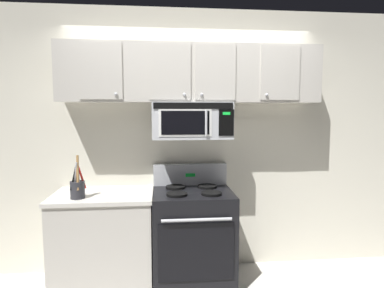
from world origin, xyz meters
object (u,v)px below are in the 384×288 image
at_px(over_range_microwave, 191,121).
at_px(utensil_crock_charcoal, 78,187).
at_px(salt_shaker, 72,189).
at_px(stove_range, 193,235).

xyz_separation_m(over_range_microwave, utensil_crock_charcoal, (-1.03, -0.27, -0.58)).
bearing_deg(salt_shaker, utensil_crock_charcoal, -60.32).
height_order(over_range_microwave, utensil_crock_charcoal, over_range_microwave).
bearing_deg(stove_range, over_range_microwave, 90.14).
height_order(stove_range, salt_shaker, stove_range).
bearing_deg(stove_range, utensil_crock_charcoal, -171.41).
relative_size(utensil_crock_charcoal, salt_shaker, 3.77).
xyz_separation_m(stove_range, over_range_microwave, (-0.00, 0.12, 1.11)).
height_order(stove_range, utensil_crock_charcoal, utensil_crock_charcoal).
distance_m(stove_range, salt_shaker, 1.22).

